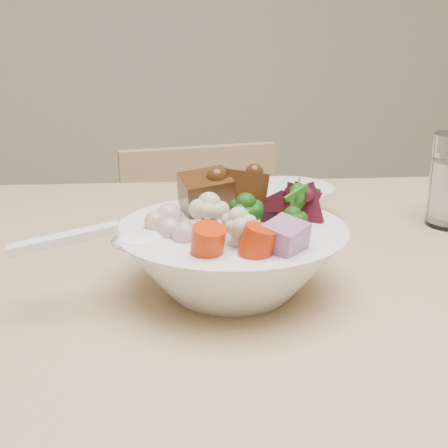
% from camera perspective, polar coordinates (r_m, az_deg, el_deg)
% --- Properties ---
extents(chair_far, '(0.38, 0.38, 0.78)m').
position_cam_1_polar(chair_far, '(1.41, -1.11, -7.42)').
color(chair_far, tan).
rests_on(chair_far, ground).
extents(food_bowl, '(0.24, 0.24, 0.13)m').
position_cam_1_polar(food_bowl, '(0.65, 0.80, -2.73)').
color(food_bowl, white).
rests_on(food_bowl, dining_table).
extents(soup_spoon, '(0.15, 0.04, 0.03)m').
position_cam_1_polar(soup_spoon, '(0.61, -9.54, -1.49)').
color(soup_spoon, white).
rests_on(soup_spoon, food_bowl).
extents(side_bowl, '(0.13, 0.13, 0.04)m').
position_cam_1_polar(side_bowl, '(0.91, 5.84, 2.06)').
color(side_bowl, white).
rests_on(side_bowl, dining_table).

